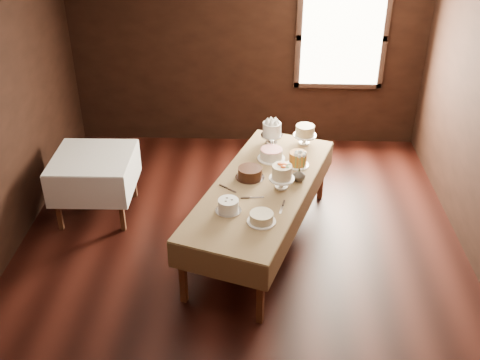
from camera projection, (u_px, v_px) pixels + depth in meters
name	position (u px, v px, depth m)	size (l,w,h in m)	color
floor	(239.00, 265.00, 6.13)	(5.00, 6.00, 0.01)	black
ceiling	(239.00, 1.00, 4.68)	(5.00, 6.00, 0.01)	beige
wall_back	(247.00, 50.00, 7.97)	(5.00, 0.02, 2.80)	black
window	(342.00, 38.00, 7.78)	(1.10, 0.05, 1.30)	#FFEABF
display_table	(262.00, 189.00, 6.09)	(1.73, 2.69, 0.78)	#462514
side_table	(93.00, 163.00, 6.66)	(0.93, 0.93, 0.77)	#462514
cake_meringue	(272.00, 134.00, 6.83)	(0.31, 0.31, 0.28)	silver
cake_speckled	(305.00, 135.00, 6.83)	(0.28, 0.28, 0.25)	white
cake_lattice	(271.00, 155.00, 6.52)	(0.36, 0.36, 0.12)	white
cake_caramel	(298.00, 159.00, 6.38)	(0.28, 0.28, 0.16)	white
cake_chocolate	(250.00, 173.00, 6.15)	(0.35, 0.35, 0.12)	silver
cake_flowers	(282.00, 178.00, 5.95)	(0.28, 0.28, 0.28)	white
cake_swirl	(228.00, 206.00, 5.60)	(0.27, 0.27, 0.13)	silver
cake_cream	(262.00, 218.00, 5.45)	(0.28, 0.28, 0.10)	white
cake_server_a	(257.00, 197.00, 5.84)	(0.24, 0.03, 0.01)	silver
cake_server_b	(281.00, 209.00, 5.65)	(0.24, 0.03, 0.01)	silver
cake_server_d	(298.00, 175.00, 6.24)	(0.24, 0.03, 0.01)	silver
cake_server_e	(231.00, 190.00, 5.96)	(0.24, 0.03, 0.01)	silver
flower_vase	(299.00, 175.00, 6.10)	(0.14, 0.14, 0.15)	#2D2823
flower_bouquet	(300.00, 159.00, 6.00)	(0.14, 0.14, 0.20)	white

